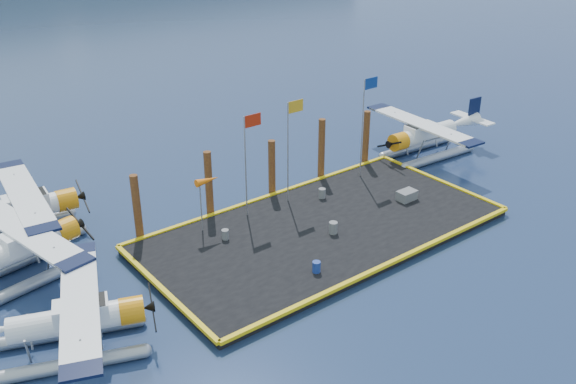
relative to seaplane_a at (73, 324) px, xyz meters
name	(u,v)px	position (x,y,z in m)	size (l,w,h in m)	color
ground	(322,233)	(14.73, 1.43, -1.47)	(4000.00, 4000.00, 0.00)	navy
dock	(322,230)	(14.73, 1.43, -1.27)	(20.00, 10.00, 0.40)	black
dock_bumpers	(322,225)	(14.73, 1.43, -0.98)	(20.25, 10.25, 0.18)	yellow
seaplane_a	(73,324)	(0.00, 0.00, 0.00)	(8.81, 9.33, 3.37)	#9A9FA9
seaplane_b	(20,252)	(0.05, 7.02, 0.07)	(9.16, 9.99, 3.53)	#9A9FA9
seaplane_c	(20,213)	(1.30, 11.10, 0.10)	(9.22, 10.18, 3.60)	#9A9FA9
seaplane_d	(424,137)	(27.69, 5.46, 0.07)	(9.05, 9.97, 3.54)	#9A9FA9
drum_0	(225,234)	(9.70, 3.63, -0.79)	(0.39, 0.39, 0.55)	slate
drum_1	(333,228)	(14.73, 0.54, -0.74)	(0.47, 0.47, 0.66)	slate
drum_3	(316,267)	(11.48, -1.89, -0.78)	(0.41, 0.41, 0.58)	navy
drum_5	(322,193)	(17.11, 4.25, -0.77)	(0.43, 0.43, 0.61)	slate
crate	(407,195)	(21.00, 0.89, -0.78)	(1.17, 0.78, 0.59)	slate
flagpole_red	(248,150)	(12.44, 5.23, 2.93)	(1.14, 0.08, 6.00)	#9898A0
flagpole_yellow	(291,136)	(15.43, 5.23, 3.04)	(1.14, 0.08, 6.20)	#9898A0
flagpole_blue	(365,113)	(21.43, 5.23, 3.22)	(1.14, 0.08, 6.50)	#9898A0
windsock	(207,182)	(9.70, 5.23, 1.76)	(1.40, 0.44, 3.12)	#9898A0
piling_0	(137,209)	(6.23, 6.83, 0.53)	(0.44, 0.44, 4.00)	#4F2716
piling_1	(209,186)	(10.73, 6.83, 0.63)	(0.44, 0.44, 4.20)	#4F2716
piling_2	(272,170)	(15.23, 6.83, 0.43)	(0.44, 0.44, 3.80)	#4F2716
piling_3	(321,151)	(19.23, 6.83, 0.68)	(0.44, 0.44, 4.30)	#4F2716
piling_4	(366,139)	(23.23, 6.83, 0.53)	(0.44, 0.44, 4.00)	#4F2716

